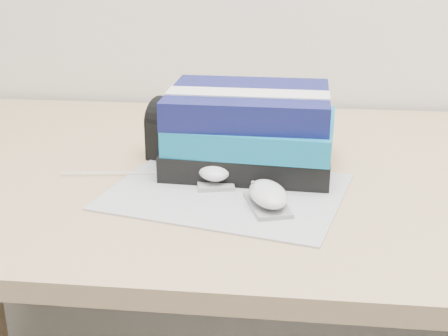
# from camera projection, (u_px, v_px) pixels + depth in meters

# --- Properties ---
(desk) EXTENTS (1.60, 0.80, 0.73)m
(desk) POSITION_uv_depth(u_px,v_px,m) (288.00, 271.00, 1.20)
(desk) COLOR tan
(desk) RESTS_ON ground
(mousepad) EXTENTS (0.40, 0.34, 0.00)m
(mousepad) POSITION_uv_depth(u_px,v_px,m) (227.00, 191.00, 0.96)
(mousepad) COLOR #92929A
(mousepad) RESTS_ON desk
(mouse_rear) EXTENTS (0.08, 0.11, 0.04)m
(mouse_rear) POSITION_uv_depth(u_px,v_px,m) (214.00, 169.00, 1.00)
(mouse_rear) COLOR #A1A2A4
(mouse_rear) RESTS_ON mousepad
(mouse_front) EXTENTS (0.08, 0.11, 0.04)m
(mouse_front) POSITION_uv_depth(u_px,v_px,m) (268.00, 196.00, 0.90)
(mouse_front) COLOR gray
(mouse_front) RESTS_ON mousepad
(usb_cable) EXTENTS (0.21, 0.03, 0.00)m
(usb_cable) POSITION_uv_depth(u_px,v_px,m) (125.00, 173.00, 1.03)
(usb_cable) COLOR white
(usb_cable) RESTS_ON mousepad
(book_stack) EXTENTS (0.28, 0.23, 0.13)m
(book_stack) POSITION_uv_depth(u_px,v_px,m) (250.00, 130.00, 1.05)
(book_stack) COLOR black
(book_stack) RESTS_ON desk
(pouch) EXTENTS (0.14, 0.12, 0.11)m
(pouch) POSITION_uv_depth(u_px,v_px,m) (186.00, 131.00, 1.09)
(pouch) COLOR black
(pouch) RESTS_ON desk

